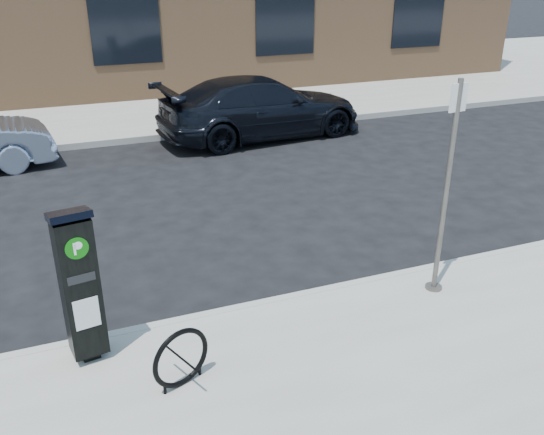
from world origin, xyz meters
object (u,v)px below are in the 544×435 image
parking_kiosk (80,285)px  bike_rack (181,358)px  car_dark (261,107)px  sign_pole (446,192)px

parking_kiosk → bike_rack: parking_kiosk is taller
car_dark → parking_kiosk: bearing=142.1°
car_dark → sign_pole: bearing=170.1°
parking_kiosk → sign_pole: 4.31m
parking_kiosk → sign_pole: (4.28, -0.17, 0.45)m
parking_kiosk → car_dark: bearing=48.8°
sign_pole → bike_rack: size_ratio=4.20×
bike_rack → car_dark: size_ratio=0.13×
parking_kiosk → car_dark: 9.15m
parking_kiosk → car_dark: (4.85, 7.75, -0.29)m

